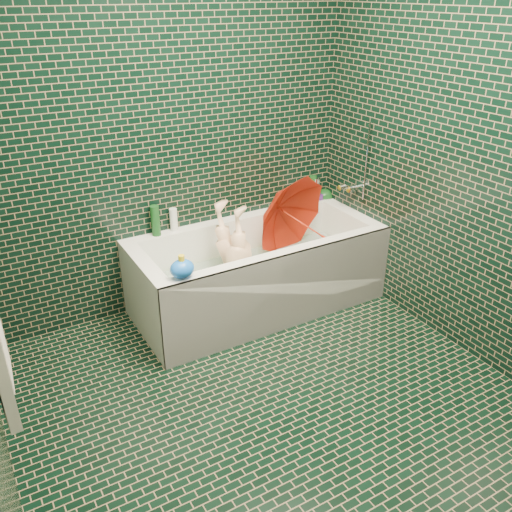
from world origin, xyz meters
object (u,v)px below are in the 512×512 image
bathtub (259,279)px  rubber_duck (293,201)px  child (237,268)px  umbrella (302,223)px  bath_toy (182,269)px

bathtub → rubber_duck: size_ratio=15.59×
child → rubber_duck: size_ratio=8.62×
child → rubber_duck: 0.73m
umbrella → bathtub: bearing=169.6°
umbrella → bath_toy: umbrella is taller
umbrella → bath_toy: size_ratio=3.44×
bathtub → umbrella: 0.50m
bathtub → child: 0.18m
umbrella → rubber_duck: umbrella is taller
bath_toy → rubber_duck: bearing=48.7°
bathtub → child: size_ratio=1.81×
umbrella → rubber_duck: (0.12, 0.30, 0.04)m
umbrella → rubber_duck: size_ratio=5.53×
umbrella → rubber_duck: bearing=55.2°
rubber_duck → bath_toy: (-1.17, -0.62, 0.02)m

